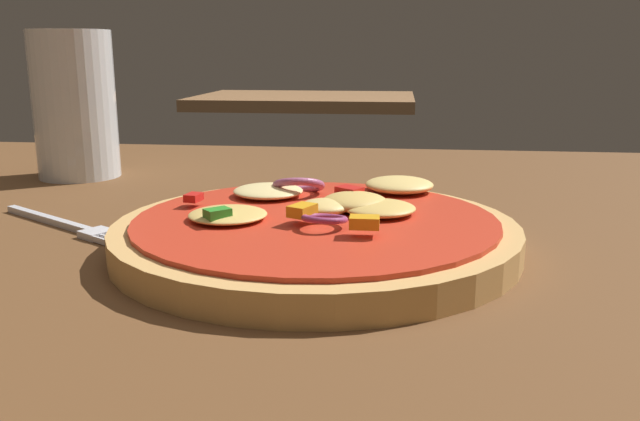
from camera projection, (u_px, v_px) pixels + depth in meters
dining_table at (295, 272)px, 0.43m from camera, size 1.39×0.91×0.03m
pizza at (318, 229)px, 0.42m from camera, size 0.26×0.26×0.04m
fork at (72, 226)px, 0.47m from camera, size 0.14×0.09×0.01m
beer_glass at (76, 115)px, 0.65m from camera, size 0.08×0.08×0.14m
background_table at (306, 101)px, 1.89m from camera, size 0.61×0.46×0.03m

